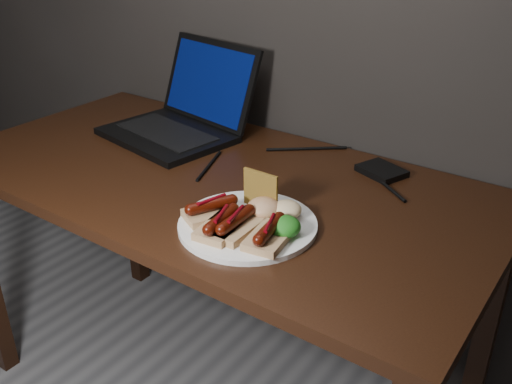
{
  "coord_description": "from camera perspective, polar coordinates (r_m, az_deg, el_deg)",
  "views": [
    {
      "loc": [
        0.83,
        0.4,
        1.35
      ],
      "look_at": [
        0.22,
        1.26,
        0.82
      ],
      "focal_mm": 40.0,
      "sensor_mm": 36.0,
      "label": 1
    }
  ],
  "objects": [
    {
      "name": "desk_cables",
      "position": [
        1.53,
        -0.89,
        3.91
      ],
      "size": [
        0.86,
        0.4,
        0.01
      ],
      "color": "black",
      "rests_on": "desk"
    },
    {
      "name": "salad_greens",
      "position": [
        1.13,
        2.77,
        -3.46
      ],
      "size": [
        0.07,
        0.07,
        0.04
      ],
      "primitive_type": "ellipsoid",
      "color": "#136113",
      "rests_on": "plate"
    },
    {
      "name": "salsa_mound",
      "position": [
        1.2,
        0.8,
        -1.58
      ],
      "size": [
        0.07,
        0.07,
        0.04
      ],
      "primitive_type": "ellipsoid",
      "color": "#9A290F",
      "rests_on": "plate"
    },
    {
      "name": "bread_sausage_right",
      "position": [
        1.11,
        1.35,
        -4.19
      ],
      "size": [
        0.09,
        0.12,
        0.04
      ],
      "color": "tan",
      "rests_on": "plate"
    },
    {
      "name": "laptop",
      "position": [
        1.67,
        -7.39,
        7.6
      ],
      "size": [
        0.41,
        0.4,
        0.25
      ],
      "color": "black",
      "rests_on": "desk"
    },
    {
      "name": "bread_sausage_extra",
      "position": [
        1.14,
        -3.47,
        -3.23
      ],
      "size": [
        0.08,
        0.12,
        0.04
      ],
      "color": "tan",
      "rests_on": "plate"
    },
    {
      "name": "bread_sausage_center",
      "position": [
        1.14,
        -2.02,
        -3.27
      ],
      "size": [
        0.07,
        0.12,
        0.04
      ],
      "color": "tan",
      "rests_on": "plate"
    },
    {
      "name": "desk",
      "position": [
        1.46,
        -4.35,
        -1.44
      ],
      "size": [
        1.4,
        0.7,
        0.75
      ],
      "color": "black",
      "rests_on": "ground"
    },
    {
      "name": "crispbread",
      "position": [
        1.22,
        0.46,
        0.2
      ],
      "size": [
        0.08,
        0.01,
        0.08
      ],
      "primitive_type": "cube",
      "color": "olive",
      "rests_on": "plate"
    },
    {
      "name": "coleslaw_mound",
      "position": [
        1.19,
        3.08,
        -1.76
      ],
      "size": [
        0.06,
        0.06,
        0.04
      ],
      "primitive_type": "ellipsoid",
      "color": "white",
      "rests_on": "plate"
    },
    {
      "name": "plate",
      "position": [
        1.18,
        -0.84,
        -3.3
      ],
      "size": [
        0.36,
        0.36,
        0.01
      ],
      "primitive_type": "cylinder",
      "rotation": [
        0.0,
        0.0,
        0.3
      ],
      "color": "white",
      "rests_on": "desk"
    },
    {
      "name": "bread_sausage_left",
      "position": [
        1.2,
        -4.43,
        -1.77
      ],
      "size": [
        0.11,
        0.13,
        0.04
      ],
      "color": "tan",
      "rests_on": "plate"
    },
    {
      "name": "hard_drive",
      "position": [
        1.45,
        12.46,
        2.07
      ],
      "size": [
        0.13,
        0.12,
        0.02
      ],
      "primitive_type": "cube",
      "rotation": [
        0.0,
        0.0,
        -0.36
      ],
      "color": "black",
      "rests_on": "desk"
    }
  ]
}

